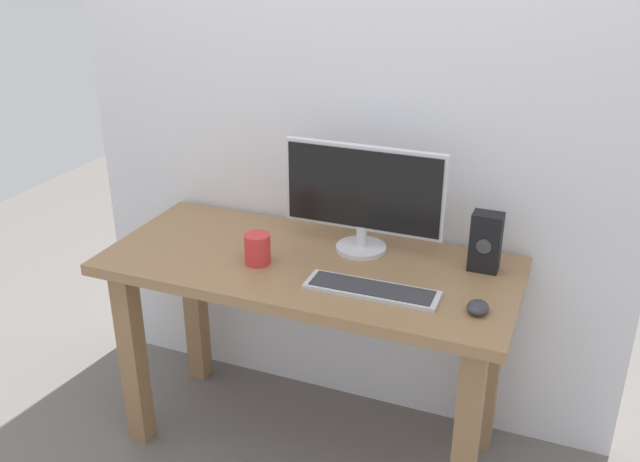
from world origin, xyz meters
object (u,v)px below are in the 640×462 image
desk (309,298)px  mouse (478,307)px  speaker_right (486,242)px  coffee_mug (257,249)px  monitor (363,195)px  keyboard_primary (372,290)px

desk → mouse: bearing=-11.9°
speaker_right → coffee_mug: (-0.72, -0.24, -0.05)m
monitor → coffee_mug: (-0.29, -0.23, -0.15)m
keyboard_primary → coffee_mug: bearing=173.0°
monitor → keyboard_primary: bearing=-65.8°
speaker_right → desk: bearing=-164.1°
keyboard_primary → coffee_mug: 0.43m
keyboard_primary → coffee_mug: coffee_mug is taller
keyboard_primary → mouse: bearing=0.2°
keyboard_primary → coffee_mug: size_ratio=4.04×
desk → monitor: bearing=49.5°
desk → speaker_right: (0.56, 0.16, 0.24)m
desk → coffee_mug: coffee_mug is taller
monitor → keyboard_primary: (0.13, -0.29, -0.20)m
desk → speaker_right: bearing=15.9°
monitor → coffee_mug: size_ratio=5.40×
monitor → mouse: monitor is taller
desk → coffee_mug: bearing=-154.4°
keyboard_primary → desk: bearing=154.5°
keyboard_primary → speaker_right: speaker_right is taller
desk → mouse: (0.59, -0.13, 0.16)m
desk → keyboard_primary: size_ratio=3.33×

